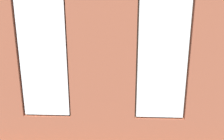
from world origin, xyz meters
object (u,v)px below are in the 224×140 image
object	(u,v)px
potted_plant_near_tv	(39,90)
couch_left	(183,94)
potted_plant_foreground_right	(60,66)
remote_silver	(128,86)
potted_plant_between_couches	(125,96)
candle_jar	(112,85)
media_console	(36,87)
papasan_chair	(104,71)
potted_plant_beside_window_right	(6,100)
cup_ceramic	(117,86)
tv_flatscreen	(34,68)
potted_plant_corner_near_left	(170,64)
couch_by_window	(67,117)
coffee_table	(117,89)
table_plant_small	(120,84)

from	to	relation	value
potted_plant_near_tv	couch_left	bearing A→B (deg)	-174.18
potted_plant_foreground_right	potted_plant_near_tv	distance (m)	2.86
remote_silver	potted_plant_between_couches	distance (m)	2.12
candle_jar	media_console	distance (m)	2.66
potted_plant_near_tv	candle_jar	bearing A→B (deg)	-159.29
papasan_chair	candle_jar	bearing A→B (deg)	101.95
media_console	potted_plant_beside_window_right	xyz separation A→B (m)	(-0.38, 2.38, 0.48)
potted_plant_between_couches	couch_left	bearing A→B (deg)	-137.35
cup_ceramic	tv_flatscreen	world-z (taller)	tv_flatscreen
potted_plant_foreground_right	potted_plant_corner_near_left	world-z (taller)	potted_plant_corner_near_left
couch_left	cup_ceramic	xyz separation A→B (m)	(2.03, -0.25, 0.14)
couch_by_window	coffee_table	xyz separation A→B (m)	(-1.10, -1.98, 0.04)
potted_plant_between_couches	potted_plant_beside_window_right	world-z (taller)	potted_plant_between_couches
couch_by_window	tv_flatscreen	bearing A→B (deg)	-53.19
potted_plant_corner_near_left	potted_plant_near_tv	world-z (taller)	potted_plant_corner_near_left
tv_flatscreen	potted_plant_between_couches	size ratio (longest dim) A/B	0.90
candle_jar	potted_plant_beside_window_right	bearing A→B (deg)	43.91
candle_jar	remote_silver	world-z (taller)	candle_jar
coffee_table	remote_silver	size ratio (longest dim) A/B	7.45
coffee_table	papasan_chair	bearing A→B (deg)	-74.61
couch_by_window	couch_left	size ratio (longest dim) A/B	0.94
couch_by_window	potted_plant_beside_window_right	size ratio (longest dim) A/B	1.34
tv_flatscreen	potted_plant_foreground_right	world-z (taller)	tv_flatscreen
table_plant_small	remote_silver	xyz separation A→B (m)	(-0.25, -0.27, -0.12)
candle_jar	potted_plant_foreground_right	size ratio (longest dim) A/B	0.09
candle_jar	remote_silver	distance (m)	0.51
papasan_chair	couch_by_window	bearing A→B (deg)	82.88
coffee_table	papasan_chair	size ratio (longest dim) A/B	1.09
media_console	potted_plant_corner_near_left	bearing A→B (deg)	-159.01
couch_by_window	papasan_chair	distance (m)	4.16
media_console	papasan_chair	distance (m)	2.89
papasan_chair	potted_plant_between_couches	xyz separation A→B (m)	(-0.80, 4.07, 0.40)
potted_plant_corner_near_left	potted_plant_beside_window_right	bearing A→B (deg)	42.94
couch_by_window	tv_flatscreen	distance (m)	2.91
couch_left	media_console	bearing A→B (deg)	-100.59
potted_plant_beside_window_right	media_console	bearing A→B (deg)	-81.03
potted_plant_beside_window_right	potted_plant_near_tv	size ratio (longest dim) A/B	1.20
candle_jar	potted_plant_corner_near_left	world-z (taller)	potted_plant_corner_near_left
table_plant_small	potted_plant_corner_near_left	world-z (taller)	potted_plant_corner_near_left
table_plant_small	couch_by_window	bearing A→B (deg)	57.09
media_console	potted_plant_beside_window_right	world-z (taller)	potted_plant_beside_window_right
papasan_chair	potted_plant_near_tv	xyz separation A→B (m)	(1.68, 2.83, 0.07)
table_plant_small	cup_ceramic	bearing A→B (deg)	-52.76
candle_jar	potted_plant_foreground_right	bearing A→B (deg)	-41.13
tv_flatscreen	potted_plant_near_tv	distance (m)	1.21
coffee_table	potted_plant_between_couches	distance (m)	2.00
coffee_table	candle_jar	xyz separation A→B (m)	(0.16, -0.10, 0.10)
cup_ceramic	table_plant_small	xyz separation A→B (m)	(-0.10, 0.13, 0.09)
media_console	tv_flatscreen	bearing A→B (deg)	-90.00
papasan_chair	potted_plant_foreground_right	distance (m)	1.93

